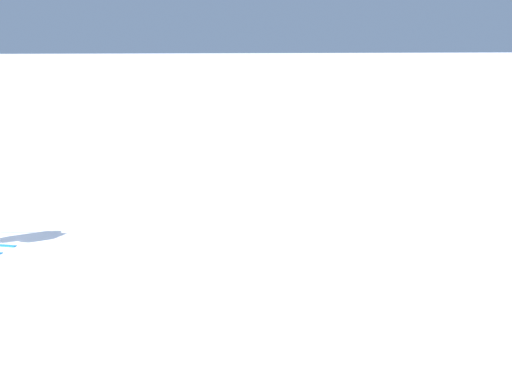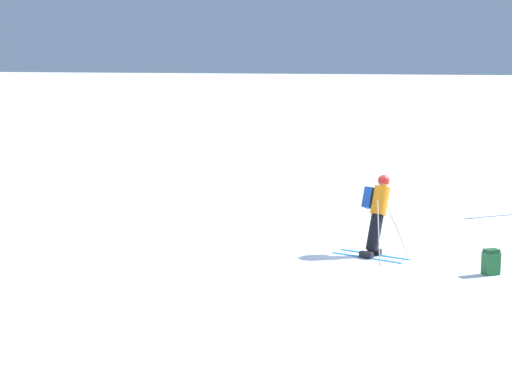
{
  "view_description": "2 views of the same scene",
  "coord_description": "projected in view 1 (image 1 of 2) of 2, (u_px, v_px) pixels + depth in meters",
  "views": [
    {
      "loc": [
        10.01,
        2.79,
        2.94
      ],
      "look_at": [
        0.43,
        4.24,
        0.86
      ],
      "focal_mm": 50.0,
      "sensor_mm": 36.0,
      "label": 1
    },
    {
      "loc": [
        -18.01,
        -1.91,
        4.24
      ],
      "look_at": [
        -1.07,
        2.33,
        1.38
      ],
      "focal_mm": 60.0,
      "sensor_mm": 36.0,
      "label": 2
    }
  ],
  "objects": []
}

